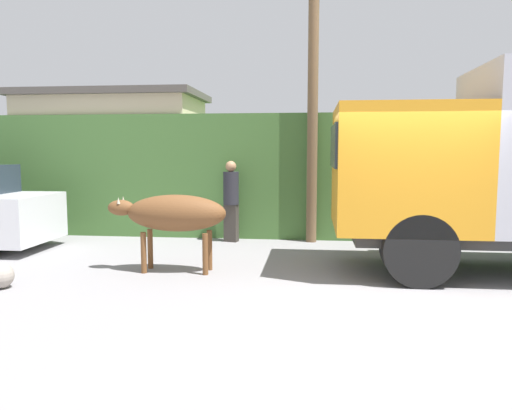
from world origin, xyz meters
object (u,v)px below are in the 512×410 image
Objects in this scene: utility_pole at (313,94)px; roadside_rock at (0,276)px; pedestrian_on_hill at (231,197)px; brown_cow at (174,214)px.

utility_pole is 6.77m from roadside_rock.
utility_pole reaches higher than roadside_rock.
pedestrian_on_hill is 4.69× the size of roadside_rock.
utility_pole is (2.21, 2.94, 2.21)m from brown_cow.
brown_cow is at bearing 30.06° from roadside_rock.
utility_pole is (1.72, 0.17, 2.19)m from pedestrian_on_hill.
roadside_rock is (-2.68, -4.04, -0.78)m from pedestrian_on_hill.
pedestrian_on_hill reaches higher than roadside_rock.
roadside_rock is at bearing 69.68° from pedestrian_on_hill.
utility_pole is at bearing -161.00° from pedestrian_on_hill.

